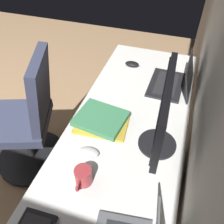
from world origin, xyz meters
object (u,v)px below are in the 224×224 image
object	(u,v)px
mouse_spare	(132,64)
book_stack_near	(101,120)
coffee_mug	(83,176)
office_chair	(30,122)
monitor_primary	(163,112)
drawer_pedestal	(122,187)
laptop_leftmost	(175,81)
mouse_main	(89,152)

from	to	relation	value
mouse_spare	book_stack_near	size ratio (longest dim) A/B	0.33
coffee_mug	office_chair	world-z (taller)	office_chair
monitor_primary	office_chair	world-z (taller)	monitor_primary
book_stack_near	coffee_mug	distance (m)	0.38
book_stack_near	coffee_mug	world-z (taller)	coffee_mug
drawer_pedestal	coffee_mug	bearing A→B (deg)	-28.61
monitor_primary	book_stack_near	distance (m)	0.39
monitor_primary	coffee_mug	bearing A→B (deg)	-41.16
monitor_primary	laptop_leftmost	world-z (taller)	monitor_primary
drawer_pedestal	office_chair	size ratio (longest dim) A/B	0.72
mouse_spare	mouse_main	bearing A→B (deg)	-0.30
mouse_main	mouse_spare	size ratio (longest dim) A/B	1.00
monitor_primary	book_stack_near	world-z (taller)	monitor_primary
laptop_leftmost	mouse_main	size ratio (longest dim) A/B	3.27
office_chair	book_stack_near	bearing A→B (deg)	81.84
laptop_leftmost	coffee_mug	distance (m)	0.89
mouse_main	office_chair	distance (m)	0.75
mouse_spare	coffee_mug	distance (m)	1.01
book_stack_near	office_chair	bearing A→B (deg)	-98.16
drawer_pedestal	book_stack_near	world-z (taller)	book_stack_near
drawer_pedestal	office_chair	distance (m)	0.82
monitor_primary	office_chair	bearing A→B (deg)	-98.61
mouse_main	office_chair	xyz separation A→B (m)	(-0.31, -0.61, -0.29)
coffee_mug	mouse_main	bearing A→B (deg)	-166.85
mouse_main	coffee_mug	xyz separation A→B (m)	(0.15, 0.04, 0.03)
mouse_spare	monitor_primary	bearing A→B (deg)	24.29
laptop_leftmost	book_stack_near	bearing A→B (deg)	-36.83
monitor_primary	office_chair	size ratio (longest dim) A/B	0.52
coffee_mug	office_chair	distance (m)	0.86
mouse_main	office_chair	bearing A→B (deg)	-116.63
coffee_mug	drawer_pedestal	bearing A→B (deg)	151.39
drawer_pedestal	laptop_leftmost	bearing A→B (deg)	163.95
mouse_spare	office_chair	size ratio (longest dim) A/B	0.11
laptop_leftmost	mouse_main	xyz separation A→B (m)	(0.69, -0.34, -0.03)
mouse_spare	office_chair	world-z (taller)	office_chair
drawer_pedestal	mouse_spare	world-z (taller)	mouse_spare
mouse_main	coffee_mug	bearing A→B (deg)	13.15
laptop_leftmost	coffee_mug	size ratio (longest dim) A/B	2.87
drawer_pedestal	mouse_spare	bearing A→B (deg)	-168.41
mouse_main	book_stack_near	distance (m)	0.22
mouse_spare	book_stack_near	world-z (taller)	book_stack_near
monitor_primary	mouse_main	xyz separation A→B (m)	(0.17, -0.31, -0.22)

